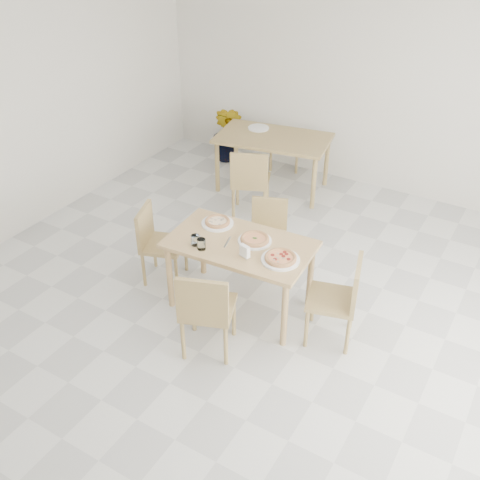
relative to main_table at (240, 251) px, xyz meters
The scene contains 21 objects.
main_table is the anchor object (origin of this frame).
chair_south 0.74m from the main_table, 82.74° to the right, with size 0.57×0.57×0.90m.
chair_north 0.81m from the main_table, 98.32° to the left, with size 0.49×0.49×0.77m.
chair_west 1.01m from the main_table, behind, with size 0.52×0.52×0.83m.
chair_east 1.03m from the main_table, ahead, with size 0.53×0.53×0.87m.
plate_margherita 0.17m from the main_table, 38.98° to the left, with size 0.32×0.32×0.02m, color white.
plate_mushroom 0.41m from the main_table, 154.50° to the left, with size 0.32×0.32×0.02m, color white.
plate_pepperoni 0.47m from the main_table, ahead, with size 0.35×0.35×0.02m, color white.
pizza_margherita 0.19m from the main_table, 38.98° to the left, with size 0.29×0.29×0.03m.
pizza_mushroom 0.42m from the main_table, 154.50° to the left, with size 0.29×0.29×0.03m.
pizza_pepperoni 0.48m from the main_table, ahead, with size 0.32×0.32×0.03m.
tumbler_a 0.44m from the main_table, 144.97° to the right, with size 0.08×0.08×0.10m, color white.
tumbler_b 0.40m from the main_table, 132.83° to the right, with size 0.08×0.08×0.11m, color white.
napkin_holder 0.28m from the main_table, 48.86° to the right, with size 0.12×0.08×0.12m.
fork_a 0.43m from the main_table, 153.74° to the right, with size 0.01×0.17×0.01m, color silver.
fork_b 0.15m from the main_table, 151.20° to the right, with size 0.02×0.19×0.01m, color silver.
second_table 2.56m from the main_table, 111.06° to the left, with size 1.59×1.08×0.75m.
chair_back_s 1.75m from the main_table, 116.88° to the left, with size 0.59×0.59×0.91m.
chair_back_n 3.34m from the main_table, 109.06° to the left, with size 0.55×0.55×0.88m.
plate_empty 2.81m from the main_table, 115.80° to the left, with size 0.28×0.28×0.02m, color white.
potted_plant 3.41m from the main_table, 123.81° to the left, with size 0.48×0.38×0.87m, color #297021.
Camera 1 is at (2.22, -3.42, 3.63)m, focal length 42.00 mm.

